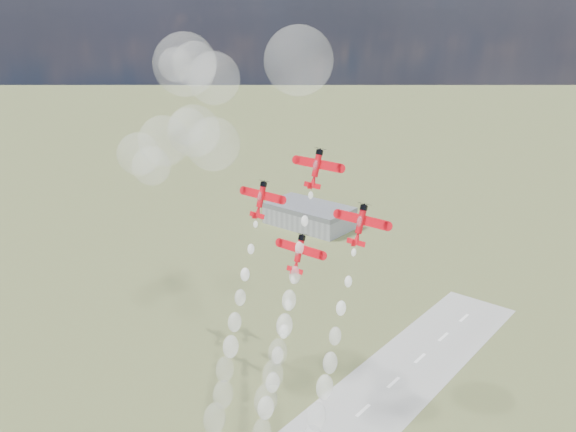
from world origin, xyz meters
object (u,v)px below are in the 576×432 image
(plane_lead, at_px, (316,168))
(plane_slot, at_px, (299,253))
(hangar, at_px, (309,215))
(plane_right, at_px, (360,224))
(plane_left, at_px, (261,199))

(plane_lead, height_order, plane_slot, plane_lead)
(hangar, distance_m, plane_right, 229.16)
(hangar, bearing_deg, plane_left, -56.78)
(plane_right, distance_m, plane_slot, 17.95)
(plane_lead, xyz_separation_m, plane_left, (-14.71, -3.27, -9.76))
(plane_left, relative_size, plane_slot, 1.00)
(plane_left, relative_size, plane_right, 1.00)
(plane_left, xyz_separation_m, plane_slot, (14.71, -3.27, -9.76))
(hangar, distance_m, plane_left, 212.64)
(plane_left, bearing_deg, plane_right, 0.00)
(plane_left, distance_m, plane_slot, 17.95)
(plane_slot, bearing_deg, plane_left, 167.47)
(plane_left, bearing_deg, hangar, 123.22)
(plane_slot, bearing_deg, hangar, 126.08)
(plane_right, bearing_deg, plane_slot, -167.47)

